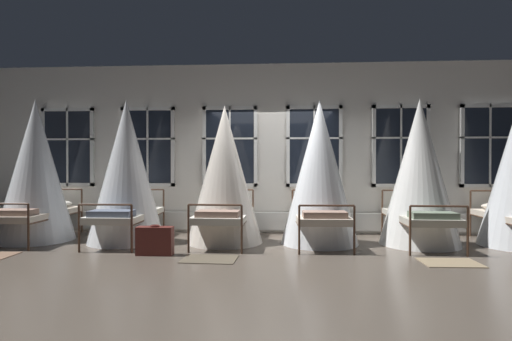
# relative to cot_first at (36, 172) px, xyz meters

# --- Properties ---
(ground) EXTENTS (24.23, 24.23, 0.00)m
(ground) POSITION_rel_cot_first_xyz_m (4.37, 0.01, -1.27)
(ground) COLOR brown
(back_wall_with_windows) EXTENTS (13.12, 0.10, 3.50)m
(back_wall_with_windows) POSITION_rel_cot_first_xyz_m (4.37, 1.17, 0.48)
(back_wall_with_windows) COLOR silver
(back_wall_with_windows) RESTS_ON ground
(window_bank) EXTENTS (9.81, 0.10, 2.55)m
(window_bank) POSITION_rel_cot_first_xyz_m (4.37, 1.05, -0.22)
(window_bank) COLOR black
(window_bank) RESTS_ON ground
(cot_first) EXTENTS (1.38, 1.93, 2.63)m
(cot_first) POSITION_rel_cot_first_xyz_m (0.00, 0.00, 0.00)
(cot_first) COLOR #4C3323
(cot_first) RESTS_ON ground
(cot_second) EXTENTS (1.38, 1.92, 2.59)m
(cot_second) POSITION_rel_cot_first_xyz_m (1.75, -0.04, -0.02)
(cot_second) COLOR #4C3323
(cot_second) RESTS_ON ground
(cot_third) EXTENTS (1.38, 1.92, 2.48)m
(cot_third) POSITION_rel_cot_first_xyz_m (3.54, 0.03, -0.07)
(cot_third) COLOR #4C3323
(cot_third) RESTS_ON ground
(cot_fourth) EXTENTS (1.38, 1.92, 2.56)m
(cot_fourth) POSITION_rel_cot_first_xyz_m (5.25, 0.03, -0.03)
(cot_fourth) COLOR #4C3323
(cot_fourth) RESTS_ON ground
(cot_fifth) EXTENTS (1.38, 1.92, 2.58)m
(cot_fifth) POSITION_rel_cot_first_xyz_m (7.00, 0.04, -0.02)
(cot_fifth) COLOR #4C3323
(cot_fifth) RESTS_ON ground
(rug_third) EXTENTS (0.82, 0.59, 0.01)m
(rug_third) POSITION_rel_cot_first_xyz_m (3.51, -1.33, -1.27)
(rug_third) COLOR brown
(rug_third) RESTS_ON ground
(rug_fifth) EXTENTS (0.81, 0.57, 0.01)m
(rug_fifth) POSITION_rel_cot_first_xyz_m (6.98, -1.33, -1.27)
(rug_fifth) COLOR #8E7A5B
(rug_fifth) RESTS_ON ground
(suitcase_dark) EXTENTS (0.56, 0.22, 0.47)m
(suitcase_dark) POSITION_rel_cot_first_xyz_m (2.61, -1.08, -1.05)
(suitcase_dark) COLOR #5B231E
(suitcase_dark) RESTS_ON ground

